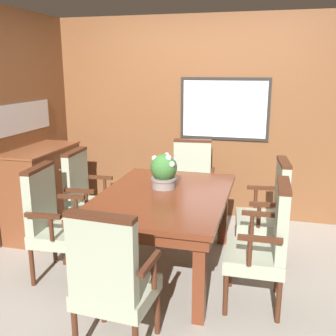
% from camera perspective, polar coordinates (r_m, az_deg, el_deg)
% --- Properties ---
extents(ground_plane, '(14.00, 14.00, 0.00)m').
position_cam_1_polar(ground_plane, '(3.74, -0.21, -15.04)').
color(ground_plane, '#A39E93').
extents(wall_back, '(7.20, 0.08, 2.45)m').
position_cam_1_polar(wall_back, '(4.91, 4.80, 7.18)').
color(wall_back, brown).
rests_on(wall_back, ground_plane).
extents(dining_table, '(1.13, 1.62, 0.74)m').
position_cam_1_polar(dining_table, '(3.55, -0.61, -5.20)').
color(dining_table, maroon).
rests_on(dining_table, ground_plane).
extents(chair_right_near, '(0.46, 0.54, 1.01)m').
position_cam_1_polar(chair_right_near, '(3.15, 13.96, -10.37)').
color(chair_right_near, '#472314').
rests_on(chair_right_near, ground_plane).
extents(chair_left_far, '(0.47, 0.55, 1.01)m').
position_cam_1_polar(chair_left_far, '(4.21, -11.77, -3.90)').
color(chair_left_far, '#472314').
rests_on(chair_left_far, ground_plane).
extents(chair_head_near, '(0.55, 0.48, 1.01)m').
position_cam_1_polar(chair_head_near, '(2.60, -8.29, -15.67)').
color(chair_head_near, '#472314').
rests_on(chair_head_near, ground_plane).
extents(chair_head_far, '(0.56, 0.49, 1.01)m').
position_cam_1_polar(chair_head_far, '(4.67, 3.39, -1.82)').
color(chair_head_far, '#472314').
rests_on(chair_head_far, ground_plane).
extents(chair_right_far, '(0.50, 0.56, 1.01)m').
position_cam_1_polar(chair_right_far, '(3.85, 14.45, -5.80)').
color(chair_right_far, '#472314').
rests_on(chair_right_far, ground_plane).
extents(chair_left_near, '(0.48, 0.56, 1.01)m').
position_cam_1_polar(chair_left_near, '(3.64, -16.35, -7.13)').
color(chair_left_near, '#472314').
rests_on(chair_left_near, ground_plane).
extents(potted_plant, '(0.25, 0.25, 0.33)m').
position_cam_1_polar(potted_plant, '(3.65, -0.62, -0.42)').
color(potted_plant, gray).
rests_on(potted_plant, dining_table).
extents(sideboard_cabinet, '(0.48, 1.01, 0.98)m').
position_cam_1_polar(sideboard_cabinet, '(4.66, -17.65, -3.15)').
color(sideboard_cabinet, brown).
rests_on(sideboard_cabinet, ground_plane).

